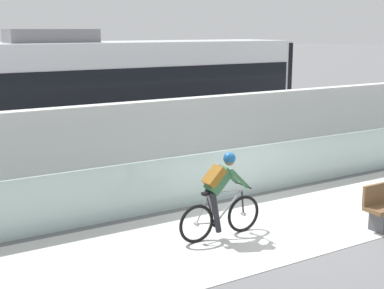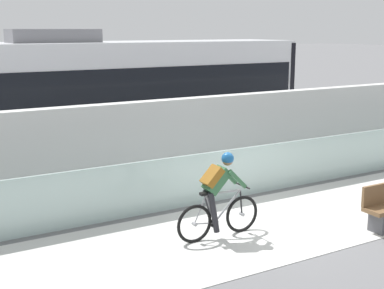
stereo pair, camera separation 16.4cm
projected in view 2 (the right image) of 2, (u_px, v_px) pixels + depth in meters
name	position (u px, v px, depth m)	size (l,w,h in m)	color
ground_plane	(279.00, 223.00, 10.75)	(200.00, 200.00, 0.00)	slate
bike_path_deck	(279.00, 223.00, 10.75)	(32.00, 3.20, 0.01)	silver
glass_parapet	(228.00, 175.00, 12.19)	(32.00, 0.05, 1.15)	#ADC6C1
concrete_barrier_wall	(188.00, 140.00, 13.61)	(32.00, 0.36, 2.12)	silver
tram_rail_near	(147.00, 160.00, 15.93)	(32.00, 0.08, 0.01)	#595654
tram_rail_far	(127.00, 151.00, 17.14)	(32.00, 0.08, 0.01)	#595654
tram	(122.00, 95.00, 15.93)	(11.06, 2.54, 3.81)	silver
cyclist_on_bike	(219.00, 196.00, 9.87)	(1.77, 0.58, 1.61)	black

